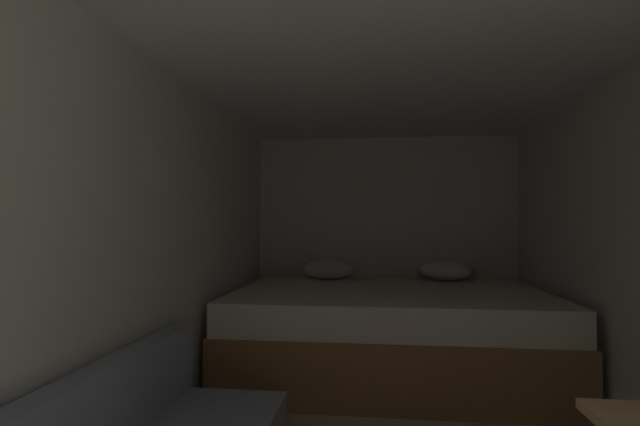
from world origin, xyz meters
TOP-DOWN VIEW (x-y plane):
  - wall_back at (0.00, 4.26)m, footprint 2.70×0.05m
  - wall_left at (-1.32, 1.80)m, footprint 0.05×4.88m
  - ceiling_slab at (0.00, 1.80)m, footprint 2.70×4.88m
  - bed at (0.00, 3.34)m, footprint 2.48×1.72m

SIDE VIEW (x-z plane):
  - bed at x=0.00m, z-range -0.09..0.79m
  - wall_back at x=0.00m, z-range 0.00..2.11m
  - wall_left at x=-1.32m, z-range 0.00..2.11m
  - ceiling_slab at x=0.00m, z-range 2.11..2.16m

